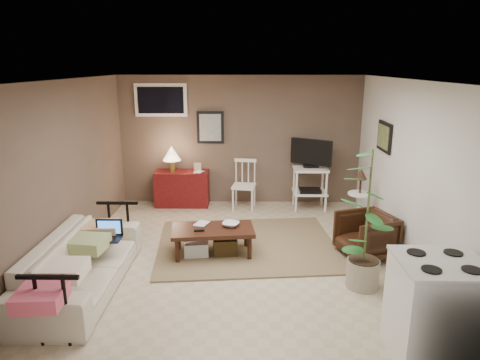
{
  "coord_description": "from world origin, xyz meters",
  "views": [
    {
      "loc": [
        0.14,
        -5.43,
        2.59
      ],
      "look_at": [
        0.04,
        0.35,
        1.02
      ],
      "focal_mm": 32.0,
      "sensor_mm": 36.0,
      "label": 1
    }
  ],
  "objects_px": {
    "coffee_table": "(212,239)",
    "side_table": "(360,192)",
    "tv_stand": "(310,172)",
    "stove": "(436,311)",
    "potted_plant": "(367,215)",
    "sofa": "(81,255)",
    "armchair": "(366,233)",
    "red_console": "(181,185)",
    "spindle_chair": "(244,186)"
  },
  "relations": [
    {
      "from": "coffee_table",
      "to": "side_table",
      "type": "xyz_separation_m",
      "value": [
        2.28,
        1.05,
        0.38
      ]
    },
    {
      "from": "tv_stand",
      "to": "stove",
      "type": "height_order",
      "value": "tv_stand"
    },
    {
      "from": "tv_stand",
      "to": "potted_plant",
      "type": "height_order",
      "value": "potted_plant"
    },
    {
      "from": "side_table",
      "to": "sofa",
      "type": "bearing_deg",
      "value": -151.97
    },
    {
      "from": "side_table",
      "to": "armchair",
      "type": "relative_size",
      "value": 1.47
    },
    {
      "from": "tv_stand",
      "to": "armchair",
      "type": "bearing_deg",
      "value": -76.39
    },
    {
      "from": "red_console",
      "to": "spindle_chair",
      "type": "distance_m",
      "value": 1.19
    },
    {
      "from": "sofa",
      "to": "side_table",
      "type": "xyz_separation_m",
      "value": [
        3.74,
        1.99,
        0.19
      ]
    },
    {
      "from": "red_console",
      "to": "spindle_chair",
      "type": "xyz_separation_m",
      "value": [
        1.18,
        -0.15,
        0.03
      ]
    },
    {
      "from": "sofa",
      "to": "armchair",
      "type": "xyz_separation_m",
      "value": [
        3.58,
        0.95,
        -0.09
      ]
    },
    {
      "from": "coffee_table",
      "to": "sofa",
      "type": "height_order",
      "value": "sofa"
    },
    {
      "from": "red_console",
      "to": "tv_stand",
      "type": "distance_m",
      "value": 2.41
    },
    {
      "from": "stove",
      "to": "armchair",
      "type": "bearing_deg",
      "value": 91.04
    },
    {
      "from": "coffee_table",
      "to": "spindle_chair",
      "type": "bearing_deg",
      "value": 78.38
    },
    {
      "from": "coffee_table",
      "to": "stove",
      "type": "relative_size",
      "value": 1.22
    },
    {
      "from": "red_console",
      "to": "side_table",
      "type": "bearing_deg",
      "value": -20.56
    },
    {
      "from": "side_table",
      "to": "stove",
      "type": "relative_size",
      "value": 1.03
    },
    {
      "from": "coffee_table",
      "to": "potted_plant",
      "type": "distance_m",
      "value": 2.15
    },
    {
      "from": "tv_stand",
      "to": "stove",
      "type": "xyz_separation_m",
      "value": [
        0.53,
        -4.17,
        -0.2
      ]
    },
    {
      "from": "side_table",
      "to": "stove",
      "type": "xyz_separation_m",
      "value": [
        -0.12,
        -3.17,
        -0.14
      ]
    },
    {
      "from": "red_console",
      "to": "spindle_chair",
      "type": "relative_size",
      "value": 1.27
    },
    {
      "from": "spindle_chair",
      "to": "coffee_table",
      "type": "bearing_deg",
      "value": -101.62
    },
    {
      "from": "coffee_table",
      "to": "armchair",
      "type": "height_order",
      "value": "armchair"
    },
    {
      "from": "red_console",
      "to": "potted_plant",
      "type": "xyz_separation_m",
      "value": [
        2.62,
        -3.03,
        0.52
      ]
    },
    {
      "from": "stove",
      "to": "coffee_table",
      "type": "bearing_deg",
      "value": 135.5
    },
    {
      "from": "coffee_table",
      "to": "stove",
      "type": "bearing_deg",
      "value": -44.5
    },
    {
      "from": "tv_stand",
      "to": "potted_plant",
      "type": "bearing_deg",
      "value": -85.3
    },
    {
      "from": "spindle_chair",
      "to": "stove",
      "type": "bearing_deg",
      "value": -67.34
    },
    {
      "from": "tv_stand",
      "to": "armchair",
      "type": "xyz_separation_m",
      "value": [
        0.49,
        -2.04,
        -0.34
      ]
    },
    {
      "from": "tv_stand",
      "to": "coffee_table",
      "type": "bearing_deg",
      "value": -128.44
    },
    {
      "from": "red_console",
      "to": "tv_stand",
      "type": "xyz_separation_m",
      "value": [
        2.39,
        -0.14,
        0.29
      ]
    },
    {
      "from": "stove",
      "to": "tv_stand",
      "type": "bearing_deg",
      "value": 97.27
    },
    {
      "from": "armchair",
      "to": "potted_plant",
      "type": "relative_size",
      "value": 0.4
    },
    {
      "from": "coffee_table",
      "to": "side_table",
      "type": "distance_m",
      "value": 2.54
    },
    {
      "from": "tv_stand",
      "to": "armchair",
      "type": "height_order",
      "value": "tv_stand"
    },
    {
      "from": "potted_plant",
      "to": "armchair",
      "type": "bearing_deg",
      "value": 73.29
    },
    {
      "from": "spindle_chair",
      "to": "armchair",
      "type": "distance_m",
      "value": 2.65
    },
    {
      "from": "coffee_table",
      "to": "tv_stand",
      "type": "xyz_separation_m",
      "value": [
        1.63,
        2.05,
        0.45
      ]
    },
    {
      "from": "coffee_table",
      "to": "tv_stand",
      "type": "height_order",
      "value": "tv_stand"
    },
    {
      "from": "sofa",
      "to": "spindle_chair",
      "type": "relative_size",
      "value": 2.43
    },
    {
      "from": "stove",
      "to": "red_console",
      "type": "bearing_deg",
      "value": 124.08
    },
    {
      "from": "armchair",
      "to": "stove",
      "type": "relative_size",
      "value": 0.7
    },
    {
      "from": "spindle_chair",
      "to": "armchair",
      "type": "height_order",
      "value": "spindle_chair"
    },
    {
      "from": "side_table",
      "to": "spindle_chair",
      "type": "bearing_deg",
      "value": 151.94
    },
    {
      "from": "armchair",
      "to": "side_table",
      "type": "bearing_deg",
      "value": 151.77
    },
    {
      "from": "coffee_table",
      "to": "red_console",
      "type": "xyz_separation_m",
      "value": [
        -0.76,
        2.19,
        0.16
      ]
    },
    {
      "from": "spindle_chair",
      "to": "red_console",
      "type": "bearing_deg",
      "value": 172.8
    },
    {
      "from": "armchair",
      "to": "potted_plant",
      "type": "height_order",
      "value": "potted_plant"
    },
    {
      "from": "side_table",
      "to": "potted_plant",
      "type": "relative_size",
      "value": 0.58
    },
    {
      "from": "tv_stand",
      "to": "side_table",
      "type": "height_order",
      "value": "tv_stand"
    }
  ]
}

